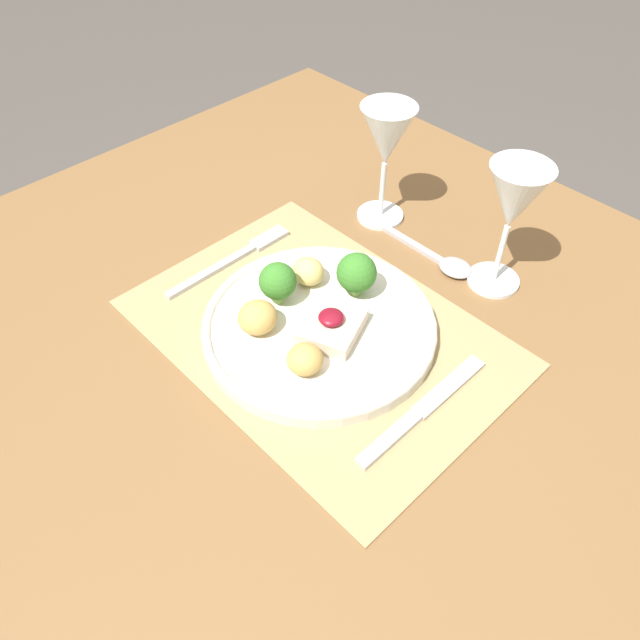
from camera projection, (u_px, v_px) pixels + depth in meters
name	position (u px, v px, depth m)	size (l,w,h in m)	color
ground_plane	(320.00, 564.00, 1.32)	(8.00, 8.00, 0.00)	#4C4742
dining_table	(319.00, 378.00, 0.87)	(1.16, 1.05, 0.72)	brown
placemat	(319.00, 333.00, 0.80)	(0.47, 0.33, 0.00)	#9E895B
dinner_plate	(318.00, 320.00, 0.79)	(0.30, 0.30, 0.08)	silver
fork	(238.00, 256.00, 0.90)	(0.02, 0.21, 0.01)	#B2B2B7
knife	(415.00, 416.00, 0.71)	(0.02, 0.21, 0.01)	#B2B2B7
spoon	(441.00, 260.00, 0.89)	(0.19, 0.04, 0.01)	#B2B2B7
wine_glass_near	(514.00, 203.00, 0.78)	(0.08, 0.08, 0.18)	white
wine_glass_far	(386.00, 141.00, 0.88)	(0.08, 0.08, 0.18)	white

